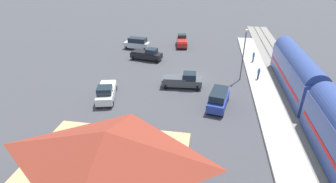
{
  "coord_description": "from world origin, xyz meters",
  "views": [
    {
      "loc": [
        -2.55,
        35.32,
        15.81
      ],
      "look_at": [
        2.26,
        6.83,
        1.0
      ],
      "focal_mm": 27.69,
      "sensor_mm": 36.0,
      "label": 1
    }
  ],
  "objects_px": {
    "pickup_charcoal": "(183,80)",
    "light_pole_near_platform": "(244,49)",
    "suv_silver": "(137,43)",
    "pickup_black": "(147,54)",
    "pickup_red": "(182,41)",
    "pickup_white": "(106,92)",
    "pedestrian_on_platform": "(254,56)",
    "station_building": "(109,162)",
    "pedestrian_waiting_far": "(259,73)",
    "suv_blue": "(218,99)"
  },
  "relations": [
    {
      "from": "pickup_white",
      "to": "suv_blue",
      "type": "distance_m",
      "value": 13.82
    },
    {
      "from": "station_building",
      "to": "suv_silver",
      "type": "distance_m",
      "value": 35.16
    },
    {
      "from": "pickup_white",
      "to": "light_pole_near_platform",
      "type": "xyz_separation_m",
      "value": [
        -17.05,
        -8.89,
        3.71
      ]
    },
    {
      "from": "suv_blue",
      "to": "pedestrian_waiting_far",
      "type": "bearing_deg",
      "value": -123.63
    },
    {
      "from": "pickup_red",
      "to": "pedestrian_waiting_far",
      "type": "bearing_deg",
      "value": 130.53
    },
    {
      "from": "pickup_black",
      "to": "station_building",
      "type": "bearing_deg",
      "value": 98.46
    },
    {
      "from": "pedestrian_on_platform",
      "to": "pickup_charcoal",
      "type": "xyz_separation_m",
      "value": [
        10.66,
        11.12,
        -0.25
      ]
    },
    {
      "from": "pickup_red",
      "to": "pickup_charcoal",
      "type": "distance_m",
      "value": 19.15
    },
    {
      "from": "pickup_white",
      "to": "suv_silver",
      "type": "height_order",
      "value": "suv_silver"
    },
    {
      "from": "pickup_white",
      "to": "pickup_red",
      "type": "bearing_deg",
      "value": -105.47
    },
    {
      "from": "suv_silver",
      "to": "light_pole_near_platform",
      "type": "height_order",
      "value": "light_pole_near_platform"
    },
    {
      "from": "station_building",
      "to": "pickup_red",
      "type": "height_order",
      "value": "station_building"
    },
    {
      "from": "pickup_black",
      "to": "light_pole_near_platform",
      "type": "distance_m",
      "value": 16.94
    },
    {
      "from": "pedestrian_waiting_far",
      "to": "suv_silver",
      "type": "xyz_separation_m",
      "value": [
        21.3,
        -11.63,
        -0.13
      ]
    },
    {
      "from": "pickup_white",
      "to": "suv_silver",
      "type": "bearing_deg",
      "value": -85.13
    },
    {
      "from": "pedestrian_on_platform",
      "to": "pickup_charcoal",
      "type": "bearing_deg",
      "value": 46.2
    },
    {
      "from": "station_building",
      "to": "pickup_white",
      "type": "distance_m",
      "value": 15.03
    },
    {
      "from": "station_building",
      "to": "pedestrian_on_platform",
      "type": "relative_size",
      "value": 6.93
    },
    {
      "from": "suv_silver",
      "to": "light_pole_near_platform",
      "type": "bearing_deg",
      "value": 148.16
    },
    {
      "from": "suv_silver",
      "to": "pickup_charcoal",
      "type": "bearing_deg",
      "value": 124.75
    },
    {
      "from": "pedestrian_waiting_far",
      "to": "pickup_white",
      "type": "xyz_separation_m",
      "value": [
        19.55,
        8.93,
        -0.25
      ]
    },
    {
      "from": "pedestrian_waiting_far",
      "to": "pickup_red",
      "type": "distance_m",
      "value": 19.85
    },
    {
      "from": "suv_silver",
      "to": "pickup_white",
      "type": "bearing_deg",
      "value": 94.87
    },
    {
      "from": "pedestrian_on_platform",
      "to": "pedestrian_waiting_far",
      "type": "distance_m",
      "value": 7.2
    },
    {
      "from": "pickup_black",
      "to": "pickup_red",
      "type": "height_order",
      "value": "same"
    },
    {
      "from": "station_building",
      "to": "pickup_black",
      "type": "height_order",
      "value": "station_building"
    },
    {
      "from": "pedestrian_waiting_far",
      "to": "pickup_charcoal",
      "type": "xyz_separation_m",
      "value": [
        10.52,
        3.91,
        -0.25
      ]
    },
    {
      "from": "pickup_red",
      "to": "suv_blue",
      "type": "xyz_separation_m",
      "value": [
        -7.17,
        23.7,
        0.12
      ]
    },
    {
      "from": "pedestrian_on_platform",
      "to": "pedestrian_waiting_far",
      "type": "relative_size",
      "value": 1.0
    },
    {
      "from": "pedestrian_waiting_far",
      "to": "pickup_red",
      "type": "bearing_deg",
      "value": -49.47
    },
    {
      "from": "light_pole_near_platform",
      "to": "suv_silver",
      "type": "bearing_deg",
      "value": -31.84
    },
    {
      "from": "suv_silver",
      "to": "suv_blue",
      "type": "distance_m",
      "value": 25.54
    },
    {
      "from": "pedestrian_on_platform",
      "to": "pedestrian_waiting_far",
      "type": "height_order",
      "value": "same"
    },
    {
      "from": "pedestrian_waiting_far",
      "to": "pickup_red",
      "type": "relative_size",
      "value": 0.3
    },
    {
      "from": "light_pole_near_platform",
      "to": "pedestrian_waiting_far",
      "type": "bearing_deg",
      "value": -178.94
    },
    {
      "from": "station_building",
      "to": "pedestrian_on_platform",
      "type": "distance_m",
      "value": 32.95
    },
    {
      "from": "pickup_white",
      "to": "light_pole_near_platform",
      "type": "distance_m",
      "value": 19.58
    },
    {
      "from": "pedestrian_on_platform",
      "to": "pickup_black",
      "type": "xyz_separation_m",
      "value": [
        18.08,
        1.36,
        -0.25
      ]
    },
    {
      "from": "station_building",
      "to": "pickup_charcoal",
      "type": "bearing_deg",
      "value": -99.62
    },
    {
      "from": "pickup_white",
      "to": "pickup_red",
      "type": "height_order",
      "value": "same"
    },
    {
      "from": "station_building",
      "to": "pickup_white",
      "type": "bearing_deg",
      "value": -66.91
    },
    {
      "from": "station_building",
      "to": "pickup_charcoal",
      "type": "xyz_separation_m",
      "value": [
        -3.18,
        -18.75,
        -1.83
      ]
    },
    {
      "from": "station_building",
      "to": "pickup_white",
      "type": "relative_size",
      "value": 2.07
    },
    {
      "from": "suv_silver",
      "to": "light_pole_near_platform",
      "type": "xyz_separation_m",
      "value": [
        -18.8,
        11.67,
        3.59
      ]
    },
    {
      "from": "pedestrian_waiting_far",
      "to": "pickup_charcoal",
      "type": "distance_m",
      "value": 11.23
    },
    {
      "from": "suv_silver",
      "to": "pickup_charcoal",
      "type": "height_order",
      "value": "suv_silver"
    },
    {
      "from": "pickup_charcoal",
      "to": "light_pole_near_platform",
      "type": "xyz_separation_m",
      "value": [
        -8.02,
        -3.87,
        3.71
      ]
    },
    {
      "from": "station_building",
      "to": "pedestrian_waiting_far",
      "type": "bearing_deg",
      "value": -121.15
    },
    {
      "from": "station_building",
      "to": "suv_blue",
      "type": "xyz_separation_m",
      "value": [
        -7.97,
        -14.05,
        -1.71
      ]
    },
    {
      "from": "pickup_white",
      "to": "pickup_black",
      "type": "distance_m",
      "value": 14.87
    }
  ]
}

